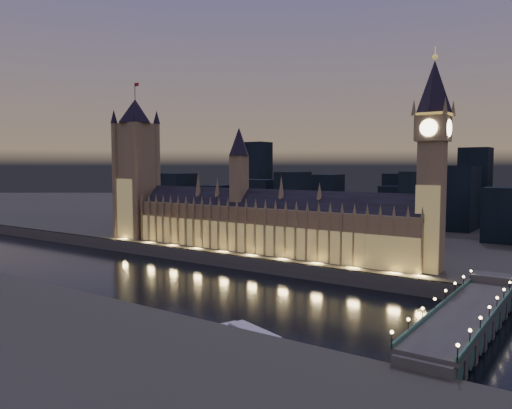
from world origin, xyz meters
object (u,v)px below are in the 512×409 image
Objects in this scene: elizabeth_tower at (433,148)px; river_boat at (254,338)px; palace_of_westminster at (263,222)px; victoria_tower at (136,161)px; westminster_bridge at (470,319)px.

river_boat is (-26.81, -116.70, -69.00)m from elizabeth_tower.
river_boat is at bearing -57.13° from palace_of_westminster.
palace_of_westminster is 122.16m from victoria_tower.
elizabeth_tower is at bearing 77.06° from river_boat.
river_boat is (-60.00, -51.33, -4.43)m from westminster_bridge.
elizabeth_tower is (102.11, 0.19, 44.19)m from palace_of_westminster.
elizabeth_tower is 97.70m from westminster_bridge.
elizabeth_tower reaches higher than river_boat.
westminster_bridge is 2.53× the size of river_boat.
river_boat is (191.19, -116.70, -63.46)m from victoria_tower.
westminster_bridge is at bearing -14.59° from victoria_tower.
elizabeth_tower is at bearing 0.11° from palace_of_westminster.
elizabeth_tower is 2.51× the size of river_boat.
victoria_tower is at bearing 179.91° from palace_of_westminster.
victoria_tower is at bearing -180.00° from elizabeth_tower.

